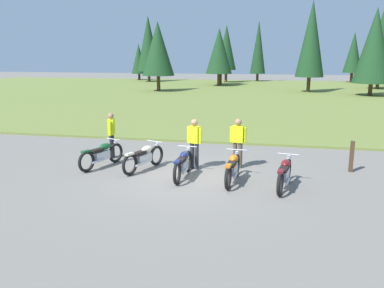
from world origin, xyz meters
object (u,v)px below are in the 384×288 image
rider_checking_bike (238,140)px  trail_marker_post (352,157)px  motorcycle_maroon (285,173)px  motorcycle_cream (144,157)px  motorcycle_navy (183,164)px  motorcycle_orange (233,168)px  motorcycle_british_green (102,154)px  rider_near_row_end (112,132)px  rider_in_hivis_vest (194,141)px

rider_checking_bike → trail_marker_post: 3.70m
motorcycle_maroon → trail_marker_post: trail_marker_post is taller
motorcycle_cream → rider_checking_bike: (2.98, 0.91, 0.51)m
motorcycle_navy → motorcycle_orange: size_ratio=1.00×
motorcycle_navy → trail_marker_post: (5.20, 1.74, 0.07)m
motorcycle_british_green → motorcycle_orange: (4.51, -0.72, 0.00)m
motorcycle_british_green → motorcycle_orange: same height
motorcycle_orange → trail_marker_post: 4.10m
motorcycle_navy → motorcycle_orange: same height
motorcycle_british_green → rider_near_row_end: size_ratio=1.21×
motorcycle_cream → rider_near_row_end: (-1.68, 1.33, 0.51)m
rider_near_row_end → rider_in_hivis_vest: bearing=-14.0°
rider_in_hivis_vest → motorcycle_orange: bearing=-39.7°
trail_marker_post → rider_near_row_end: bearing=179.2°
motorcycle_british_green → motorcycle_orange: 4.57m
motorcycle_orange → motorcycle_maroon: bearing=-9.5°
motorcycle_british_green → rider_near_row_end: 1.38m
rider_checking_bike → rider_near_row_end: bearing=175.0°
motorcycle_cream → rider_in_hivis_vest: 1.74m
motorcycle_navy → motorcycle_orange: bearing=-4.9°
motorcycle_maroon → rider_near_row_end: (-6.19, 2.24, 0.51)m
rider_checking_bike → motorcycle_navy: bearing=-136.8°
rider_checking_bike → motorcycle_british_green: bearing=-169.2°
motorcycle_maroon → trail_marker_post: size_ratio=2.04×
motorcycle_british_green → rider_in_hivis_vest: 3.17m
motorcycle_maroon → trail_marker_post: 3.02m
motorcycle_navy → rider_near_row_end: bearing=149.3°
motorcycle_maroon → rider_checking_bike: size_ratio=1.25×
motorcycle_cream → motorcycle_maroon: (4.50, -0.92, 0.00)m
motorcycle_british_green → motorcycle_maroon: bearing=-9.2°
motorcycle_cream → rider_in_hivis_vest: bearing=17.8°
rider_checking_bike → trail_marker_post: rider_checking_bike is taller
motorcycle_orange → motorcycle_maroon: (1.50, -0.25, 0.00)m
motorcycle_maroon → motorcycle_british_green: bearing=170.8°
motorcycle_british_green → motorcycle_cream: size_ratio=1.00×
motorcycle_orange → motorcycle_maroon: 1.52m
motorcycle_maroon → rider_near_row_end: size_ratio=1.25×
motorcycle_cream → rider_checking_bike: bearing=17.0°
rider_checking_bike → trail_marker_post: size_ratio=1.63×
motorcycle_navy → rider_near_row_end: rider_near_row_end is taller
motorcycle_british_green → motorcycle_maroon: 6.09m
motorcycle_maroon → trail_marker_post: (2.14, 2.13, 0.07)m
rider_in_hivis_vest → rider_checking_bike: size_ratio=1.00×
motorcycle_maroon → rider_in_hivis_vest: bearing=153.9°
motorcycle_cream → rider_checking_bike: rider_checking_bike is taller
motorcycle_maroon → rider_checking_bike: bearing=129.7°
motorcycle_british_green → trail_marker_post: bearing=8.0°
motorcycle_navy → rider_checking_bike: size_ratio=1.26×
motorcycle_cream → motorcycle_orange: same height
motorcycle_navy → trail_marker_post: size_ratio=2.05×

